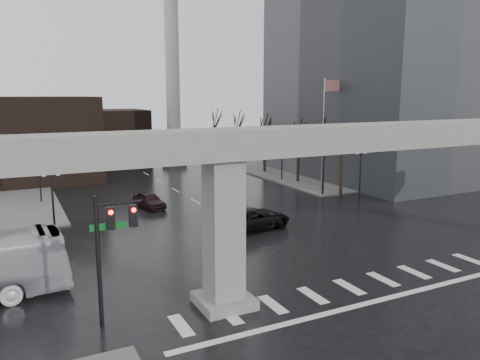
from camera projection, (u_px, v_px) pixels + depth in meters
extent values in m
plane|color=black|center=(338.00, 280.00, 26.19)|extent=(160.00, 160.00, 0.00)
cube|color=slate|center=(325.00, 164.00, 69.28)|extent=(28.00, 36.00, 0.15)
cube|color=gray|center=(343.00, 138.00, 24.75)|extent=(48.00, 2.20, 1.40)
cube|color=gray|center=(224.00, 234.00, 22.46)|extent=(1.60, 1.60, 7.30)
cube|color=gray|center=(224.00, 300.00, 23.07)|extent=(2.60, 2.60, 0.50)
cube|color=slate|center=(393.00, 6.00, 57.57)|extent=(22.00, 26.00, 42.00)
cube|color=black|center=(26.00, 139.00, 56.12)|extent=(16.00, 14.00, 10.00)
cube|color=black|center=(111.00, 137.00, 70.36)|extent=(10.00, 10.00, 8.00)
cylinder|color=silver|center=(172.00, 61.00, 66.61)|extent=(2.00, 2.00, 30.00)
cylinder|color=gray|center=(175.00, 161.00, 69.21)|extent=(3.60, 3.60, 1.20)
cylinder|color=black|center=(324.00, 157.00, 47.63)|extent=(0.24, 0.24, 8.00)
cylinder|color=black|center=(273.00, 127.00, 44.42)|extent=(12.00, 0.18, 0.18)
cube|color=black|center=(300.00, 133.00, 45.86)|extent=(0.35, 0.30, 1.00)
cube|color=black|center=(269.00, 134.00, 44.32)|extent=(0.35, 0.30, 1.00)
cube|color=black|center=(236.00, 136.00, 42.79)|extent=(0.35, 0.30, 1.00)
sphere|color=#FF0C05|center=(301.00, 130.00, 45.64)|extent=(0.20, 0.20, 0.20)
cube|color=#0C591C|center=(312.00, 128.00, 46.43)|extent=(1.80, 0.05, 0.35)
cube|color=#0C591C|center=(255.00, 130.00, 43.58)|extent=(1.80, 0.05, 0.35)
cylinder|color=black|center=(99.00, 263.00, 20.47)|extent=(0.20, 0.20, 6.00)
cylinder|color=black|center=(119.00, 203.00, 20.44)|extent=(2.00, 0.14, 0.14)
cube|color=black|center=(110.00, 218.00, 20.38)|extent=(0.35, 0.30, 1.00)
cube|color=black|center=(133.00, 216.00, 20.82)|extent=(0.35, 0.30, 1.00)
cube|color=#0C591C|center=(108.00, 226.00, 20.40)|extent=(1.60, 0.05, 0.30)
cylinder|color=silver|center=(323.00, 134.00, 51.06)|extent=(0.12, 0.12, 12.00)
cube|color=red|center=(332.00, 86.00, 50.56)|extent=(2.00, 0.03, 1.20)
cylinder|color=black|center=(360.00, 179.00, 44.01)|extent=(0.14, 0.14, 4.80)
cube|color=black|center=(361.00, 154.00, 43.58)|extent=(0.90, 0.06, 0.06)
sphere|color=silver|center=(357.00, 153.00, 43.35)|extent=(0.32, 0.32, 0.32)
sphere|color=silver|center=(365.00, 152.00, 43.74)|extent=(0.32, 0.32, 0.32)
cylinder|color=black|center=(282.00, 161.00, 56.33)|extent=(0.14, 0.14, 4.80)
cube|color=black|center=(282.00, 141.00, 55.90)|extent=(0.90, 0.06, 0.06)
sphere|color=silver|center=(279.00, 140.00, 55.67)|extent=(0.32, 0.32, 0.32)
sphere|color=silver|center=(286.00, 139.00, 56.07)|extent=(0.32, 0.32, 0.32)
cylinder|color=black|center=(232.00, 149.00, 68.65)|extent=(0.14, 0.14, 4.80)
cube|color=black|center=(232.00, 133.00, 68.23)|extent=(0.90, 0.06, 0.06)
sphere|color=silver|center=(229.00, 131.00, 67.99)|extent=(0.32, 0.32, 0.32)
sphere|color=silver|center=(235.00, 131.00, 68.39)|extent=(0.32, 0.32, 0.32)
cylinder|color=black|center=(54.00, 211.00, 32.16)|extent=(0.14, 0.14, 4.80)
cube|color=black|center=(51.00, 177.00, 31.73)|extent=(0.90, 0.06, 0.06)
sphere|color=silver|center=(44.00, 175.00, 31.50)|extent=(0.32, 0.32, 0.32)
sphere|color=silver|center=(58.00, 174.00, 31.89)|extent=(0.32, 0.32, 0.32)
cylinder|color=black|center=(40.00, 178.00, 44.48)|extent=(0.14, 0.14, 4.80)
cube|color=black|center=(38.00, 154.00, 44.06)|extent=(0.90, 0.06, 0.06)
sphere|color=silver|center=(32.00, 152.00, 43.82)|extent=(0.32, 0.32, 0.32)
sphere|color=silver|center=(43.00, 151.00, 44.22)|extent=(0.32, 0.32, 0.32)
cylinder|color=black|center=(32.00, 160.00, 56.80)|extent=(0.14, 0.14, 4.80)
cube|color=black|center=(30.00, 141.00, 56.38)|extent=(0.90, 0.06, 0.06)
sphere|color=silver|center=(26.00, 139.00, 56.15)|extent=(0.32, 0.32, 0.32)
sphere|color=silver|center=(34.00, 139.00, 56.54)|extent=(0.32, 0.32, 0.32)
cylinder|color=black|center=(341.00, 173.00, 47.99)|extent=(0.34, 0.34, 4.55)
cylinder|color=black|center=(343.00, 137.00, 47.31)|extent=(0.12, 1.52, 2.98)
cylinder|color=black|center=(345.00, 139.00, 47.79)|extent=(0.83, 1.14, 2.51)
cylinder|color=black|center=(298.00, 163.00, 55.02)|extent=(0.34, 0.34, 4.66)
cylinder|color=black|center=(299.00, 130.00, 54.33)|extent=(0.12, 1.55, 3.05)
cylinder|color=black|center=(301.00, 132.00, 54.81)|extent=(0.85, 1.16, 2.57)
cylinder|color=black|center=(265.00, 155.00, 62.05)|extent=(0.34, 0.34, 4.76)
cylinder|color=black|center=(265.00, 125.00, 61.35)|extent=(0.12, 1.59, 3.11)
cylinder|color=black|center=(267.00, 127.00, 61.83)|extent=(0.86, 1.18, 2.62)
cylinder|color=black|center=(238.00, 148.00, 69.09)|extent=(0.34, 0.34, 4.87)
cylinder|color=black|center=(238.00, 121.00, 68.36)|extent=(0.12, 1.62, 3.18)
cylinder|color=black|center=(240.00, 123.00, 68.85)|extent=(0.88, 1.20, 2.68)
cylinder|color=black|center=(216.00, 143.00, 76.12)|extent=(0.34, 0.34, 4.97)
cylinder|color=black|center=(216.00, 118.00, 75.38)|extent=(0.12, 1.65, 3.25)
cylinder|color=black|center=(218.00, 119.00, 75.87)|extent=(0.89, 1.23, 2.74)
imported|color=black|center=(253.00, 218.00, 35.99)|extent=(6.58, 3.93, 1.71)
imported|color=black|center=(149.00, 200.00, 42.88)|extent=(2.47, 4.46, 1.43)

